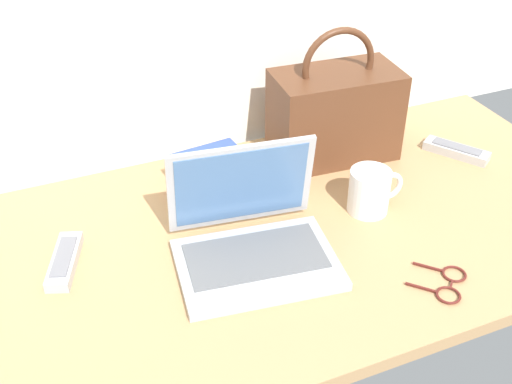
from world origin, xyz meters
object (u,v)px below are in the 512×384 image
(handbag, at_px, (335,113))
(book_stack, at_px, (212,174))
(remote_control_near, at_px, (456,151))
(eyeglasses, at_px, (449,284))
(laptop, at_px, (251,236))
(remote_control_far, at_px, (64,261))
(coffee_mug, at_px, (371,191))

(handbag, height_order, book_stack, handbag)
(remote_control_near, xyz_separation_m, eyeglasses, (-0.31, -0.39, -0.01))
(laptop, height_order, remote_control_near, laptop)
(handbag, bearing_deg, laptop, -140.08)
(laptop, bearing_deg, remote_control_far, 162.36)
(eyeglasses, distance_m, book_stack, 0.57)
(coffee_mug, bearing_deg, eyeglasses, -86.85)
(eyeglasses, height_order, handbag, handbag)
(laptop, relative_size, coffee_mug, 2.59)
(book_stack, bearing_deg, coffee_mug, -35.90)
(remote_control_near, distance_m, remote_control_far, 0.97)
(coffee_mug, height_order, remote_control_far, coffee_mug)
(remote_control_far, distance_m, book_stack, 0.38)
(book_stack, bearing_deg, handbag, 5.49)
(laptop, relative_size, remote_control_near, 2.12)
(eyeglasses, relative_size, handbag, 0.42)
(coffee_mug, bearing_deg, book_stack, 144.10)
(remote_control_near, height_order, eyeglasses, remote_control_near)
(remote_control_far, bearing_deg, handbag, 13.72)
(laptop, height_order, book_stack, laptop)
(remote_control_far, distance_m, handbag, 0.71)
(book_stack, bearing_deg, remote_control_far, -159.16)
(remote_control_near, bearing_deg, laptop, -165.89)
(remote_control_far, bearing_deg, eyeglasses, -27.32)
(coffee_mug, xyz_separation_m, remote_control_near, (0.32, 0.12, -0.04))
(coffee_mug, xyz_separation_m, eyeglasses, (0.01, -0.27, -0.05))
(coffee_mug, xyz_separation_m, book_stack, (-0.29, 0.21, -0.01))
(coffee_mug, bearing_deg, remote_control_near, 20.22)
(remote_control_near, relative_size, eyeglasses, 1.16)
(remote_control_far, relative_size, handbag, 0.50)
(eyeglasses, distance_m, handbag, 0.52)
(eyeglasses, xyz_separation_m, handbag, (0.02, 0.51, 0.11))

